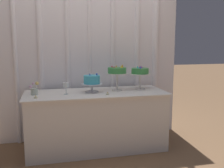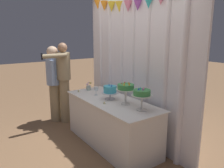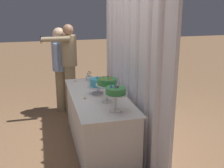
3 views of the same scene
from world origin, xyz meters
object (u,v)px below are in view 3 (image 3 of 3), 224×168
(cake_table, at_px, (98,120))
(cake_display_rightmost, at_px, (116,92))
(guest_man_dark_suit, at_px, (60,65))
(tealight_far_left, at_px, (76,81))
(flower_vase, at_px, (89,77))
(wine_glass, at_px, (89,80))
(cake_display_leftmost, at_px, (98,84))
(cake_display_center, at_px, (107,83))
(guest_girl_blue_dress, at_px, (69,64))
(tealight_near_left, at_px, (85,98))

(cake_table, xyz_separation_m, cake_display_rightmost, (0.65, 0.08, 0.63))
(cake_table, xyz_separation_m, guest_man_dark_suit, (-1.57, -0.40, 0.50))
(tealight_far_left, distance_m, guest_man_dark_suit, 0.82)
(flower_vase, xyz_separation_m, tealight_far_left, (0.02, -0.23, -0.05))
(tealight_far_left, bearing_deg, guest_man_dark_suit, -167.20)
(wine_glass, xyz_separation_m, guest_man_dark_suit, (-1.17, -0.34, -0.00))
(cake_display_leftmost, distance_m, tealight_far_left, 0.77)
(cake_display_leftmost, bearing_deg, cake_display_center, 7.75)
(wine_glass, bearing_deg, cake_display_leftmost, 10.61)
(cake_display_leftmost, bearing_deg, guest_man_dark_suit, -164.89)
(cake_display_leftmost, xyz_separation_m, tealight_far_left, (-0.72, -0.23, -0.14))
(cake_table, height_order, flower_vase, flower_vase)
(flower_vase, bearing_deg, guest_girl_blue_dress, -156.33)
(cake_display_center, relative_size, wine_glass, 2.39)
(cake_table, bearing_deg, wine_glass, -172.30)
(cake_display_rightmost, bearing_deg, wine_glass, -172.61)
(guest_girl_blue_dress, bearing_deg, tealight_near_left, 1.67)
(cake_display_rightmost, relative_size, tealight_far_left, 7.32)
(flower_vase, height_order, tealight_far_left, flower_vase)
(cake_table, height_order, wine_glass, wine_glass)
(guest_man_dark_suit, bearing_deg, cake_display_leftmost, 15.11)
(cake_display_center, xyz_separation_m, wine_glass, (-0.71, -0.11, -0.14))
(tealight_near_left, bearing_deg, cake_table, 118.87)
(tealight_far_left, bearing_deg, cake_table, 15.73)
(flower_vase, height_order, guest_girl_blue_dress, guest_girl_blue_dress)
(wine_glass, bearing_deg, cake_display_rightmost, 7.39)
(cake_display_rightmost, height_order, guest_girl_blue_dress, guest_girl_blue_dress)
(cake_display_rightmost, xyz_separation_m, flower_vase, (-1.44, -0.07, -0.18))
(flower_vase, xyz_separation_m, tealight_near_left, (0.91, -0.22, -0.05))
(cake_table, distance_m, flower_vase, 0.91)
(cake_display_rightmost, relative_size, wine_glass, 2.23)
(cake_display_leftmost, bearing_deg, tealight_far_left, -162.39)
(cake_display_leftmost, xyz_separation_m, wine_glass, (-0.35, -0.07, -0.04))
(wine_glass, distance_m, flower_vase, 0.40)
(cake_display_center, bearing_deg, guest_man_dark_suit, -166.28)
(wine_glass, distance_m, tealight_near_left, 0.55)
(cake_display_center, relative_size, cake_display_rightmost, 1.07)
(flower_vase, relative_size, tealight_near_left, 3.77)
(cake_display_center, xyz_separation_m, guest_man_dark_suit, (-1.88, -0.46, -0.15))
(cake_display_leftmost, relative_size, tealight_far_left, 6.11)
(cake_table, distance_m, tealight_near_left, 0.47)
(cake_display_rightmost, xyz_separation_m, tealight_near_left, (-0.54, -0.29, -0.23))
(cake_display_center, height_order, tealight_far_left, cake_display_center)
(tealight_near_left, xyz_separation_m, guest_girl_blue_dress, (-1.51, -0.04, 0.15))
(cake_display_leftmost, xyz_separation_m, guest_girl_blue_dress, (-1.34, -0.26, 0.01))
(wine_glass, height_order, guest_girl_blue_dress, guest_girl_blue_dress)
(tealight_near_left, height_order, guest_man_dark_suit, guest_man_dark_suit)
(cake_display_leftmost, bearing_deg, tealight_near_left, -52.75)
(cake_display_center, relative_size, guest_girl_blue_dress, 0.22)
(flower_vase, bearing_deg, cake_display_center, 2.48)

